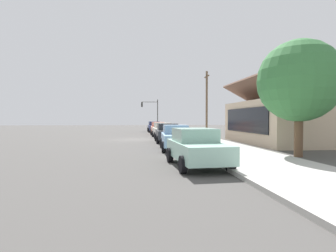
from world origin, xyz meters
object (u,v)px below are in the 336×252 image
at_px(traffic_light_main, 151,110).
at_px(utility_pole_wooden, 207,102).
at_px(car_charcoal, 168,133).
at_px(car_skyblue, 176,137).
at_px(car_seafoam, 196,147).
at_px(car_navy, 154,127).
at_px(car_ivory, 163,130).
at_px(shade_tree, 299,81).
at_px(fire_hydrant_red, 171,131).
at_px(car_coral, 158,128).

distance_m(traffic_light_main, utility_pole_wooden, 15.57).
bearing_deg(utility_pole_wooden, car_charcoal, -35.42).
xyz_separation_m(car_skyblue, car_seafoam, (6.24, -0.02, 0.00)).
xyz_separation_m(car_navy, car_ivory, (12.29, 0.10, 0.00)).
distance_m(car_skyblue, utility_pole_wooden, 14.87).
bearing_deg(shade_tree, fire_hydrant_red, -166.89).
bearing_deg(car_charcoal, car_skyblue, -0.11).
xyz_separation_m(car_seafoam, utility_pole_wooden, (-19.67, 5.59, 3.11)).
distance_m(car_navy, utility_pole_wooden, 12.05).
relative_size(car_navy, car_coral, 0.97).
distance_m(car_coral, car_skyblue, 17.35).
bearing_deg(car_navy, traffic_light_main, -177.45).
bearing_deg(car_charcoal, traffic_light_main, -178.26).
xyz_separation_m(traffic_light_main, utility_pole_wooden, (14.50, 5.66, 0.44)).
xyz_separation_m(shade_tree, utility_pole_wooden, (-17.53, -0.36, -0.04)).
xyz_separation_m(car_skyblue, utility_pole_wooden, (-13.44, 5.57, 3.11)).
xyz_separation_m(car_ivory, utility_pole_wooden, (-2.00, 5.34, 3.11)).
relative_size(car_coral, car_ivory, 1.01).
distance_m(car_seafoam, traffic_light_main, 34.27).
distance_m(car_ivory, traffic_light_main, 16.71).
bearing_deg(shade_tree, car_coral, -165.09).
relative_size(car_ivory, traffic_light_main, 0.88).
bearing_deg(car_coral, car_charcoal, 1.34).
distance_m(car_navy, car_seafoam, 29.96).
relative_size(car_seafoam, fire_hydrant_red, 6.22).
distance_m(car_ivory, utility_pole_wooden, 6.49).
height_order(car_ivory, car_charcoal, same).
distance_m(car_charcoal, fire_hydrant_red, 8.98).
relative_size(car_navy, shade_tree, 0.74).
xyz_separation_m(car_navy, car_coral, (6.38, 0.08, 0.00)).
bearing_deg(utility_pole_wooden, car_navy, -152.17).
relative_size(car_ivory, fire_hydrant_red, 6.44).
relative_size(car_ivory, utility_pole_wooden, 0.61).
relative_size(traffic_light_main, utility_pole_wooden, 0.69).
height_order(car_coral, traffic_light_main, traffic_light_main).
relative_size(car_navy, car_charcoal, 1.03).
bearing_deg(car_navy, fire_hydrant_red, 8.40).
xyz_separation_m(car_charcoal, traffic_light_main, (-22.15, -0.22, 2.68)).
distance_m(car_navy, shade_tree, 28.59).
xyz_separation_m(car_ivory, car_charcoal, (5.65, -0.10, -0.00)).
relative_size(car_seafoam, utility_pole_wooden, 0.59).
bearing_deg(car_navy, utility_pole_wooden, 27.27).
height_order(car_ivory, car_seafoam, same).
bearing_deg(car_navy, car_skyblue, -0.89).
bearing_deg(traffic_light_main, car_skyblue, 0.18).
distance_m(car_navy, car_ivory, 12.29).
bearing_deg(car_charcoal, fire_hydrant_red, 171.93).
height_order(shade_tree, utility_pole_wooden, utility_pole_wooden).
distance_m(car_charcoal, car_seafoam, 12.02).
height_order(car_charcoal, car_seafoam, same).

